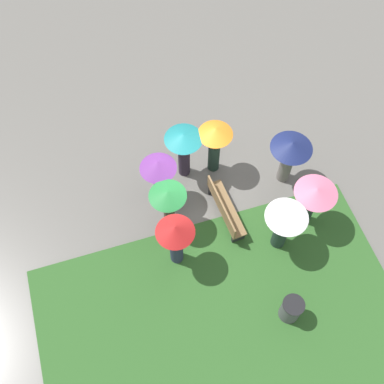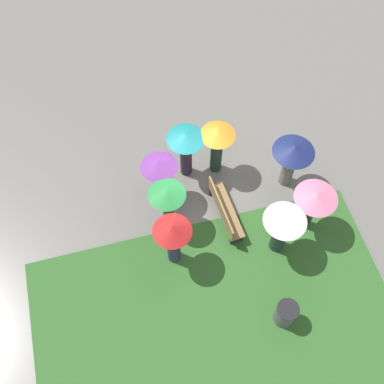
% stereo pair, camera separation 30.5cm
% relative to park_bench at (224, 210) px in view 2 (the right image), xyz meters
% --- Properties ---
extents(ground_plane, '(90.00, 90.00, 0.00)m').
position_rel_park_bench_xyz_m(ground_plane, '(0.96, 0.35, -0.47)').
color(ground_plane, '#66635E').
extents(lawn_patch_near, '(8.42, 9.29, 0.06)m').
position_rel_park_bench_xyz_m(lawn_patch_near, '(-4.23, 1.03, -0.44)').
color(lawn_patch_near, '#2D5B26').
rests_on(lawn_patch_near, ground_plane).
extents(park_bench, '(1.92, 0.55, 0.90)m').
position_rel_park_bench_xyz_m(park_bench, '(0.00, 0.00, 0.00)').
color(park_bench, brown).
rests_on(park_bench, ground_plane).
extents(trash_bin, '(0.56, 0.56, 0.89)m').
position_rel_park_bench_xyz_m(trash_bin, '(-3.22, -0.65, -0.02)').
color(trash_bin, '#4C4C51').
rests_on(trash_bin, ground_plane).
extents(crowd_person_navy, '(1.19, 1.19, 1.79)m').
position_rel_park_bench_xyz_m(crowd_person_navy, '(0.72, -2.16, 0.86)').
color(crowd_person_navy, slate).
rests_on(crowd_person_navy, ground_plane).
extents(crowd_person_white, '(1.12, 1.12, 1.82)m').
position_rel_park_bench_xyz_m(crowd_person_white, '(-1.25, -1.16, 0.78)').
color(crowd_person_white, '#1E3328').
rests_on(crowd_person_white, ground_plane).
extents(crowd_person_pink, '(1.16, 1.16, 1.78)m').
position_rel_park_bench_xyz_m(crowd_person_pink, '(-0.81, -2.18, 0.91)').
color(crowd_person_pink, '#1E3328').
rests_on(crowd_person_pink, ground_plane).
extents(crowd_person_green, '(1.01, 1.01, 1.78)m').
position_rel_park_bench_xyz_m(crowd_person_green, '(0.26, 1.54, 0.80)').
color(crowd_person_green, '#47382D').
rests_on(crowd_person_green, ground_plane).
extents(crowd_person_teal, '(1.09, 1.09, 1.89)m').
position_rel_park_bench_xyz_m(crowd_person_teal, '(1.82, 0.63, 0.88)').
color(crowd_person_teal, '#2D2333').
rests_on(crowd_person_teal, ground_plane).
extents(crowd_person_orange, '(0.99, 0.99, 1.95)m').
position_rel_park_bench_xyz_m(crowd_person_orange, '(1.71, -0.26, 0.91)').
color(crowd_person_orange, '#1E3328').
rests_on(crowd_person_orange, ground_plane).
extents(crowd_person_purple, '(1.02, 1.02, 1.85)m').
position_rel_park_bench_xyz_m(crowd_person_purple, '(1.17, 1.55, 0.86)').
color(crowd_person_purple, '#2D2333').
rests_on(crowd_person_purple, ground_plane).
extents(crowd_person_red, '(1.00, 1.00, 1.99)m').
position_rel_park_bench_xyz_m(crowd_person_red, '(-0.85, 1.66, 0.94)').
color(crowd_person_red, '#282D47').
rests_on(crowd_person_red, ground_plane).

